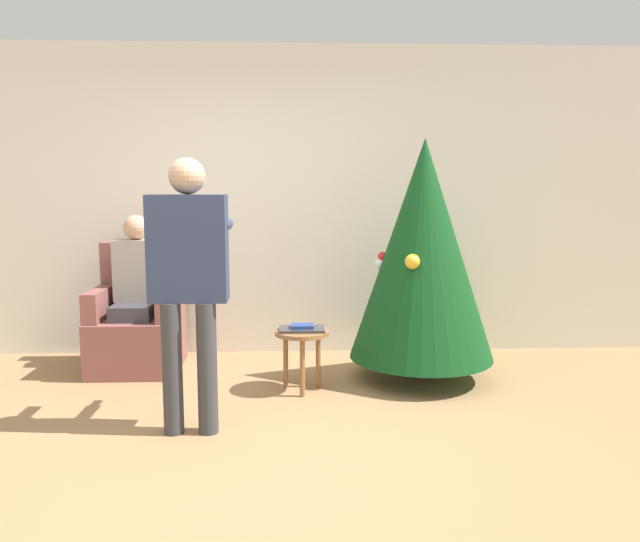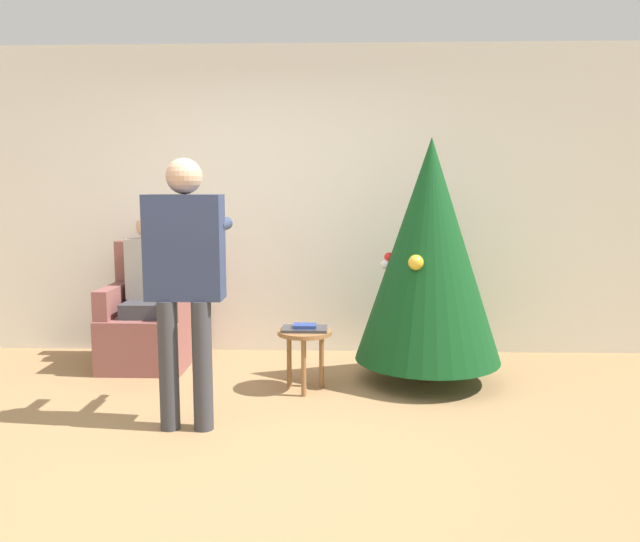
% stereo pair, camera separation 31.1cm
% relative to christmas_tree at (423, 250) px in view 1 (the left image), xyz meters
% --- Properties ---
extents(ground_plane, '(14.00, 14.00, 0.00)m').
position_rel_christmas_tree_xyz_m(ground_plane, '(-1.30, -1.34, -1.01)').
color(ground_plane, '#99754C').
extents(wall_back, '(8.00, 0.06, 2.70)m').
position_rel_christmas_tree_xyz_m(wall_back, '(-1.30, 0.89, 0.34)').
color(wall_back, silver).
rests_on(wall_back, ground_plane).
extents(christmas_tree, '(1.10, 1.10, 1.84)m').
position_rel_christmas_tree_xyz_m(christmas_tree, '(0.00, 0.00, 0.00)').
color(christmas_tree, brown).
rests_on(christmas_tree, ground_plane).
extents(armchair, '(0.68, 0.71, 1.02)m').
position_rel_christmas_tree_xyz_m(armchair, '(-2.26, 0.40, -0.65)').
color(armchair, brown).
rests_on(armchair, ground_plane).
extents(person_seated, '(0.36, 0.46, 1.25)m').
position_rel_christmas_tree_xyz_m(person_seated, '(-2.26, 0.36, -0.32)').
color(person_seated, '#38383D').
rests_on(person_seated, ground_plane).
extents(person_standing, '(0.47, 0.57, 1.65)m').
position_rel_christmas_tree_xyz_m(person_standing, '(-1.60, -0.96, -0.01)').
color(person_standing, '#38383D').
rests_on(person_standing, ground_plane).
extents(side_stool, '(0.40, 0.40, 0.45)m').
position_rel_christmas_tree_xyz_m(side_stool, '(-0.92, -0.25, -0.63)').
color(side_stool, olive).
rests_on(side_stool, ground_plane).
extents(laptop, '(0.33, 0.21, 0.02)m').
position_rel_christmas_tree_xyz_m(laptop, '(-0.92, -0.25, -0.55)').
color(laptop, '#38383D').
rests_on(laptop, side_stool).
extents(book, '(0.16, 0.12, 0.02)m').
position_rel_christmas_tree_xyz_m(book, '(-0.92, -0.25, -0.53)').
color(book, navy).
rests_on(book, laptop).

